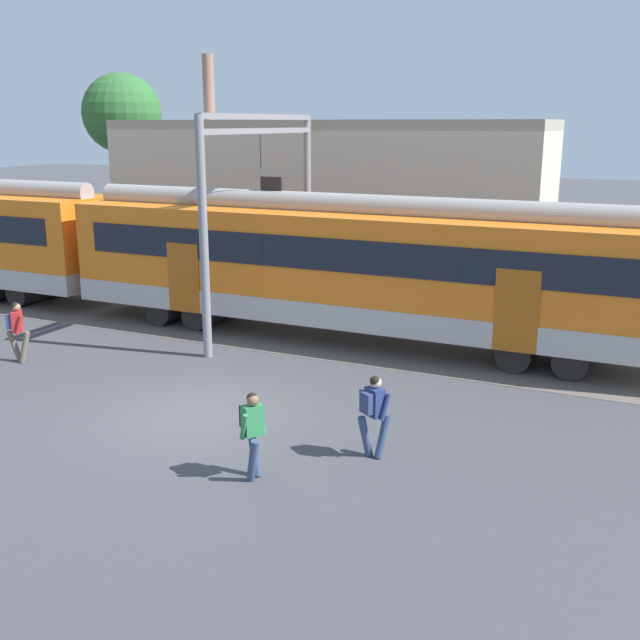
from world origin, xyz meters
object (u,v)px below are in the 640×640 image
at_px(pedestrian_navy, 374,410).
at_px(commuter_train, 121,246).
at_px(pedestrian_red, 17,327).
at_px(pedestrian_green, 252,428).

bearing_deg(pedestrian_navy, commuter_train, 148.31).
distance_m(pedestrian_red, pedestrian_green, 9.74).
height_order(commuter_train, pedestrian_red, commuter_train).
xyz_separation_m(pedestrian_red, pedestrian_green, (9.15, -3.34, 0.00)).
height_order(commuter_train, pedestrian_green, commuter_train).
relative_size(commuter_train, pedestrian_red, 22.83).
bearing_deg(pedestrian_green, pedestrian_navy, 45.88).
bearing_deg(pedestrian_green, pedestrian_red, 159.97).
relative_size(commuter_train, pedestrian_green, 22.83).
bearing_deg(commuter_train, pedestrian_green, -41.55).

